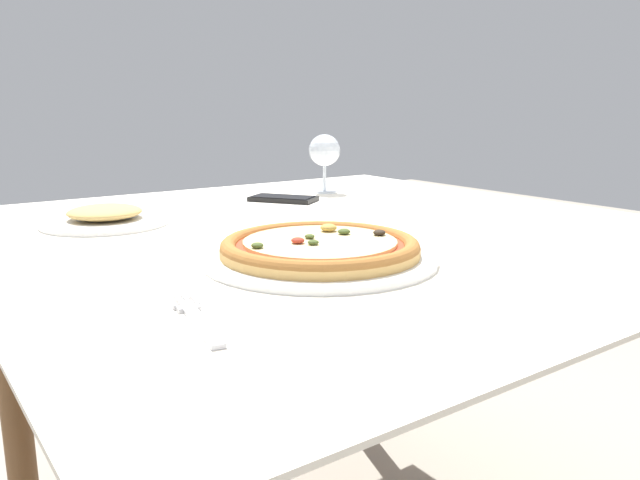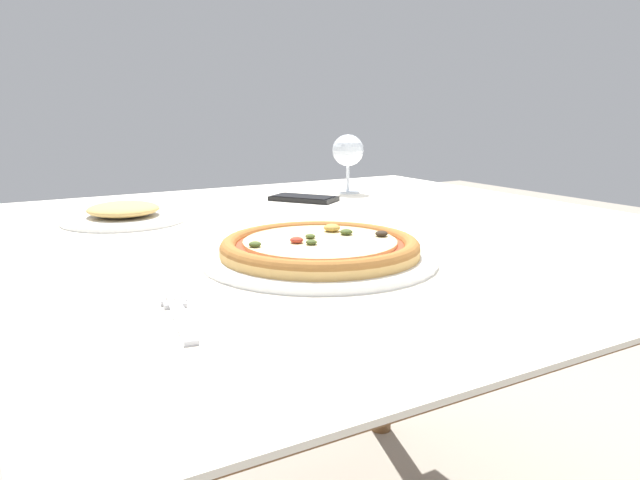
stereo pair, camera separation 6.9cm
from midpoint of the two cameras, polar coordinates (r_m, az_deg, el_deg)
The scene contains 6 objects.
dining_table at distance 1.11m, azimuth 3.49°, elevation -3.15°, with size 1.14×1.18×0.75m.
pizza_plate at distance 0.85m, azimuth 2.32°, elevation -0.90°, with size 0.32×0.32×0.04m.
fork at distance 0.65m, azimuth -9.86°, elevation -6.60°, with size 0.05×0.17×0.00m.
wine_glass_far_left at distance 1.50m, azimuth 3.90°, elevation 8.04°, with size 0.08×0.08×0.14m.
cell_phone at distance 1.38m, azimuth -0.08°, elevation 3.82°, with size 0.14×0.16×0.01m.
side_plate at distance 1.18m, azimuth -15.95°, elevation 2.27°, with size 0.22×0.22×0.04m.
Camera 2 is at (-0.58, -0.90, 0.96)m, focal length 35.00 mm.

